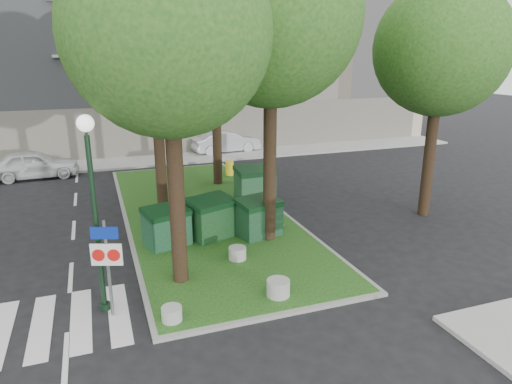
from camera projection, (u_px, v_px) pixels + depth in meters
name	position (u px, v px, depth m)	size (l,w,h in m)	color
ground	(260.00, 319.00, 11.34)	(120.00, 120.00, 0.00)	black
median_island	(204.00, 213.00, 18.68)	(6.00, 16.00, 0.12)	#144112
median_kerb	(204.00, 213.00, 18.69)	(6.30, 16.30, 0.10)	gray
building_sidewalk	(156.00, 160.00, 27.97)	(42.00, 3.00, 0.12)	#999993
zebra_crossing	(100.00, 316.00, 11.47)	(5.00, 3.00, 0.01)	silver
apartment_building	(134.00, 29.00, 32.42)	(41.00, 12.00, 16.00)	tan
tree_median_near_left	(170.00, 11.00, 11.06)	(5.20, 5.20, 10.53)	black
tree_median_mid	(155.00, 36.00, 17.17)	(4.80, 4.80, 9.99)	black
tree_median_far	(215.00, 8.00, 20.52)	(5.80, 5.80, 11.93)	black
tree_street_right	(444.00, 35.00, 16.82)	(5.00, 5.00, 10.06)	black
dumpster_a	(167.00, 227.00, 15.26)	(1.69, 1.40, 1.36)	#113E23
dumpster_b	(211.00, 218.00, 15.96)	(1.86, 1.58, 1.46)	#103915
dumpster_c	(259.00, 217.00, 16.08)	(1.73, 1.40, 1.40)	#0F341B
dumpster_d	(255.00, 184.00, 19.97)	(1.68, 1.20, 1.54)	#134020
bollard_left	(172.00, 314.00, 11.02)	(0.50, 0.50, 0.36)	#A2A39E
bollard_right	(237.00, 253.00, 14.33)	(0.55, 0.55, 0.39)	#9C9B97
bollard_mid	(278.00, 288.00, 12.15)	(0.62, 0.62, 0.45)	#9E9F99
litter_bin	(230.00, 168.00, 24.23)	(0.44, 0.44, 0.76)	yellow
street_lamp	(93.00, 193.00, 10.85)	(0.40, 0.40, 5.00)	black
traffic_sign_pole	(107.00, 256.00, 11.02)	(0.73, 0.29, 2.55)	slate
car_white	(34.00, 164.00, 23.98)	(1.77, 4.40, 1.50)	silver
car_silver	(226.00, 142.00, 30.23)	(1.57, 4.49, 1.48)	#AFB1B7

